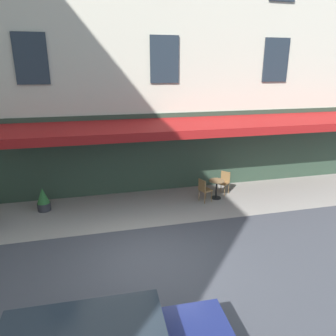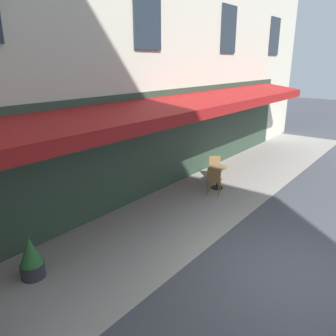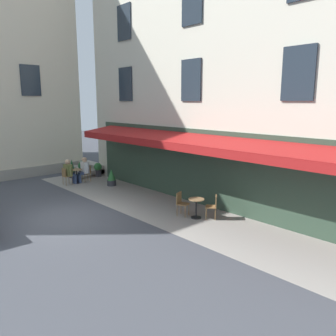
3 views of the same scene
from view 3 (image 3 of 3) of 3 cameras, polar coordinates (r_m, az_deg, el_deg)
name	(u,v)px [view 3 (image 3 of 3)]	position (r m, az deg, el deg)	size (l,w,h in m)	color
ground_plane	(68,217)	(13.62, -16.50, -7.88)	(70.00, 70.00, 0.00)	#42444C
sidewalk_cafe_terrace	(191,218)	(12.99, 3.88, -8.34)	(20.50, 3.20, 0.01)	gray
cafe_building_facade	(301,29)	(17.12, 21.54, 21.03)	(20.00, 10.70, 15.00)	beige
back_alley_steps	(88,169)	(21.28, -13.28, -0.24)	(2.40, 1.75, 0.60)	gray
cafe_table_near_entrance	(196,205)	(12.83, 4.79, -6.30)	(0.60, 0.60, 0.75)	black
cafe_chair_wicker_facing_street	(181,202)	(13.06, 2.23, -5.70)	(0.51, 0.51, 0.91)	olive
cafe_chair_wicker_kerbside	(213,205)	(12.79, 7.63, -6.16)	(0.56, 0.56, 0.91)	olive
cafe_table_mid_terrace	(77,174)	(18.86, -15.15, -1.00)	(0.60, 0.60, 0.75)	black
cafe_chair_wicker_under_awning	(66,175)	(18.56, -16.86, -1.10)	(0.41, 0.41, 0.91)	olive
cafe_chair_wicker_near_door	(87,172)	(19.10, -13.43, -0.59)	(0.42, 0.42, 0.91)	olive
seated_patron_in_olive	(69,171)	(18.62, -16.30, -0.50)	(0.70, 0.58, 1.35)	navy
seated_companion_in_white	(84,169)	(18.98, -14.04, -0.16)	(0.71, 0.60, 1.36)	navy
potted_plant_entrance_left	(72,169)	(20.30, -15.87, -0.11)	(0.35, 0.35, 1.07)	#2D2D33
potted_plant_under_sign	(111,178)	(17.91, -9.52, -1.62)	(0.46, 0.46, 0.86)	#2D2D33
potted_plant_mid_terrace	(98,169)	(20.25, -11.73, -0.20)	(0.45, 0.45, 0.81)	#2D2D33
potted_plant_entrance_right	(83,167)	(20.94, -14.18, 0.11)	(0.56, 0.56, 0.83)	#2D2D33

